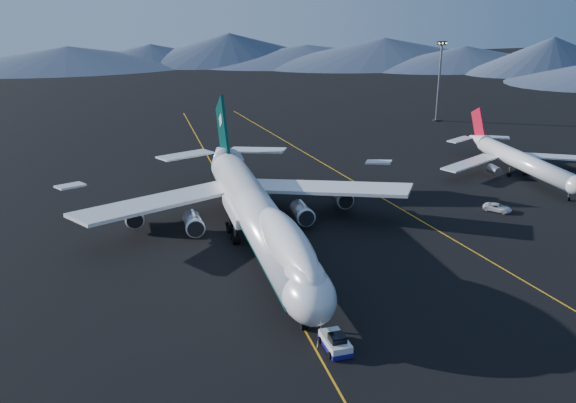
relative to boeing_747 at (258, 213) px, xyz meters
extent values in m
plane|color=black|center=(0.00, -0.03, -5.81)|extent=(500.00, 500.00, 0.00)
cube|color=orange|center=(0.00, -0.03, -5.80)|extent=(0.25, 220.00, 0.01)
cube|color=orange|center=(30.00, 9.97, -5.80)|extent=(28.08, 198.09, 0.01)
cone|color=#424F66|center=(-40.81, 231.40, 0.19)|extent=(100.00, 100.00, 12.00)
cone|color=#424F66|center=(36.76, 232.07, 0.19)|extent=(100.00, 100.00, 12.00)
cone|color=#424F66|center=(110.33, 207.46, 0.19)|extent=(100.00, 100.00, 12.00)
cone|color=#424F66|center=(171.87, 160.24, 0.19)|extent=(100.00, 100.00, 12.00)
cylinder|color=silver|center=(0.00, -0.03, -0.21)|extent=(6.50, 56.00, 6.50)
ellipsoid|color=silver|center=(0.00, -28.03, -0.21)|extent=(6.50, 10.40, 6.50)
ellipsoid|color=silver|center=(0.00, -18.53, 2.29)|extent=(5.13, 25.16, 5.85)
cube|color=black|center=(0.00, -30.03, 0.99)|extent=(3.60, 1.61, 1.29)
cone|color=silver|center=(0.00, 32.97, 0.59)|extent=(6.50, 12.00, 6.50)
cube|color=#03332E|center=(0.00, 0.97, -1.11)|extent=(6.24, 60.00, 1.10)
cube|color=silver|center=(0.00, 5.47, -1.31)|extent=(7.50, 13.00, 1.60)
cube|color=silver|center=(-14.50, 11.47, -0.61)|extent=(30.62, 23.28, 2.83)
cube|color=silver|center=(14.50, 11.47, -0.61)|extent=(30.62, 23.28, 2.83)
cylinder|color=slate|center=(-9.50, 7.47, -3.41)|extent=(2.90, 5.50, 2.90)
cylinder|color=slate|center=(-19.00, 13.97, -3.41)|extent=(2.90, 5.50, 2.90)
cylinder|color=slate|center=(9.50, 7.47, -3.41)|extent=(2.90, 5.50, 2.90)
cylinder|color=slate|center=(19.00, 13.97, -3.41)|extent=(2.90, 5.50, 2.90)
cube|color=#03332E|center=(0.00, 31.97, 5.59)|extent=(0.55, 14.11, 15.94)
cube|color=silver|center=(-7.50, 34.47, 0.99)|extent=(12.39, 9.47, 0.98)
cube|color=silver|center=(7.50, 34.47, 0.99)|extent=(12.39, 9.47, 0.98)
cylinder|color=black|center=(0.00, -26.53, -5.26)|extent=(0.90, 1.10, 1.10)
cube|color=silver|center=(2.31, -31.80, -4.96)|extent=(2.67, 5.08, 1.25)
cube|color=navy|center=(2.31, -31.80, -5.42)|extent=(2.79, 5.31, 0.57)
cube|color=black|center=(2.31, -31.80, -4.05)|extent=(1.88, 1.88, 1.02)
cylinder|color=silver|center=(63.51, 21.32, -2.20)|extent=(3.82, 32.15, 3.82)
ellipsoid|color=silver|center=(63.51, 5.25, -2.20)|extent=(3.82, 5.35, 3.82)
cone|color=silver|center=(63.51, 40.41, -1.80)|extent=(3.82, 7.03, 3.82)
cube|color=silver|center=(53.46, 26.35, -3.00)|extent=(16.87, 11.39, 0.35)
cube|color=silver|center=(73.56, 26.35, -3.00)|extent=(16.87, 11.39, 0.35)
cylinder|color=slate|center=(57.99, 23.84, -4.21)|extent=(1.91, 3.52, 1.91)
cylinder|color=slate|center=(69.04, 23.84, -4.21)|extent=(1.91, 3.52, 1.91)
cube|color=#AD0F26|center=(63.51, 40.92, 2.02)|extent=(0.35, 6.85, 8.10)
imported|color=silver|center=(46.85, 4.59, -5.09)|extent=(5.23, 5.50, 1.45)
cylinder|color=black|center=(72.57, 78.89, -5.63)|extent=(2.17, 2.17, 0.36)
cylinder|color=slate|center=(72.57, 78.89, 5.51)|extent=(0.63, 0.63, 22.66)
cube|color=black|center=(72.57, 78.89, 17.11)|extent=(2.90, 0.72, 1.09)
camera|label=1|loc=(-20.11, -93.79, 36.08)|focal=40.00mm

